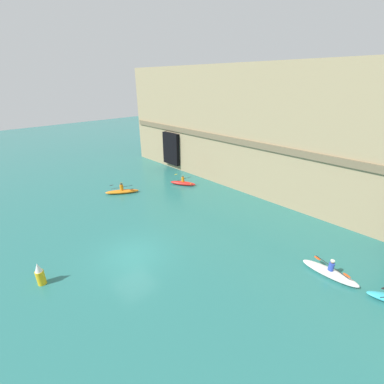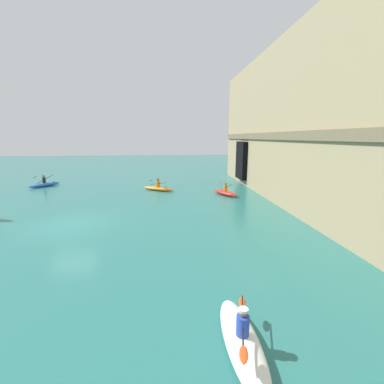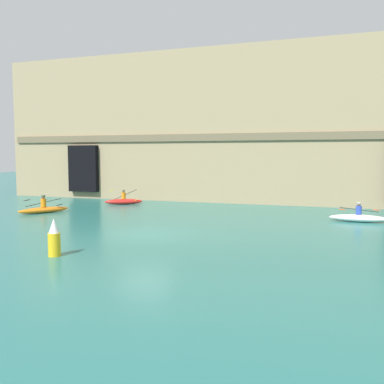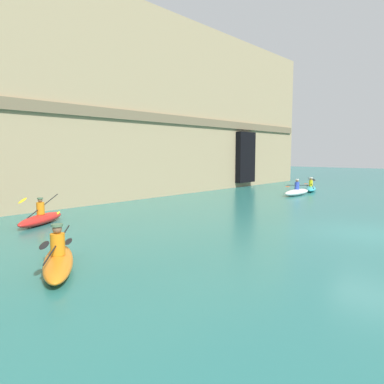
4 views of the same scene
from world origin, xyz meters
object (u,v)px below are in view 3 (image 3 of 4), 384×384
(kayak_orange, at_px, (44,209))
(marker_buoy, at_px, (54,239))
(kayak_red, at_px, (124,201))
(kayak_white, at_px, (359,218))

(kayak_orange, distance_m, marker_buoy, 12.76)
(kayak_red, bearing_deg, marker_buoy, 79.40)
(kayak_red, distance_m, marker_buoy, 16.74)
(kayak_white, distance_m, marker_buoy, 16.72)
(kayak_red, xyz_separation_m, marker_buoy, (5.53, -15.79, 0.41))
(kayak_red, relative_size, marker_buoy, 1.98)
(kayak_red, height_order, marker_buoy, marker_buoy)
(marker_buoy, bearing_deg, kayak_white, 48.40)
(kayak_orange, bearing_deg, kayak_white, 130.05)
(kayak_orange, bearing_deg, marker_buoy, 71.92)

